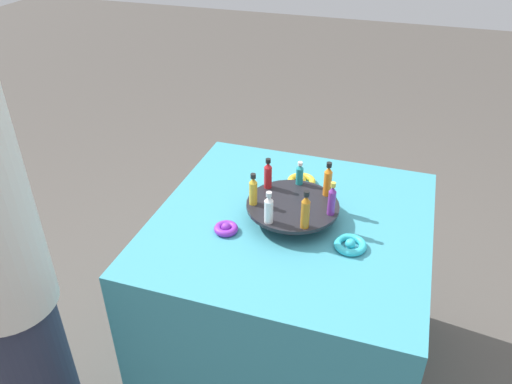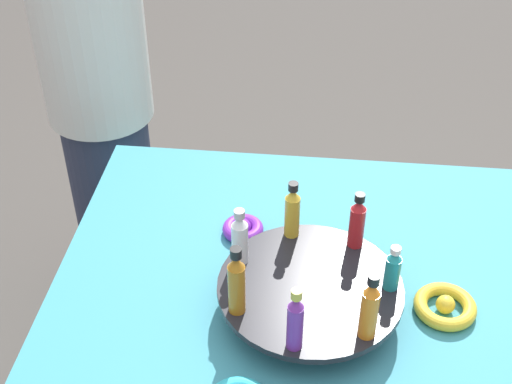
% 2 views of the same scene
% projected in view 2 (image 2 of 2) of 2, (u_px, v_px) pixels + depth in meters
% --- Properties ---
extents(display_stand, '(0.31, 0.31, 0.06)m').
position_uv_depth(display_stand, '(312.00, 294.00, 1.20)').
color(display_stand, black).
rests_on(display_stand, party_table).
extents(bottle_red, '(0.03, 0.03, 0.11)m').
position_uv_depth(bottle_red, '(359.00, 222.00, 1.24)').
color(bottle_red, '#B21E23').
rests_on(bottle_red, display_stand).
extents(bottle_gold, '(0.03, 0.03, 0.12)m').
position_uv_depth(bottle_gold, '(294.00, 211.00, 1.26)').
color(bottle_gold, gold).
rests_on(bottle_gold, display_stand).
extents(bottle_clear, '(0.03, 0.03, 0.11)m').
position_uv_depth(bottle_clear, '(242.00, 238.00, 1.21)').
color(bottle_clear, silver).
rests_on(bottle_clear, display_stand).
extents(bottle_amber, '(0.03, 0.03, 0.13)m').
position_uv_depth(bottle_amber, '(239.00, 283.00, 1.11)').
color(bottle_amber, '#AD6B19').
rests_on(bottle_amber, display_stand).
extents(bottle_purple, '(0.03, 0.03, 0.12)m').
position_uv_depth(bottle_purple, '(298.00, 321.00, 1.06)').
color(bottle_purple, '#702D93').
rests_on(bottle_purple, display_stand).
extents(bottle_orange, '(0.03, 0.03, 0.13)m').
position_uv_depth(bottle_orange, '(372.00, 309.00, 1.07)').
color(bottle_orange, orange).
rests_on(bottle_orange, display_stand).
extents(bottle_teal, '(0.03, 0.03, 0.09)m').
position_uv_depth(bottle_teal, '(395.00, 269.00, 1.16)').
color(bottle_teal, teal).
rests_on(bottle_teal, display_stand).
extents(ribbon_bow_purple, '(0.08, 0.08, 0.03)m').
position_uv_depth(ribbon_bow_purple, '(245.00, 229.00, 1.38)').
color(ribbon_bow_purple, purple).
rests_on(ribbon_bow_purple, party_table).
extents(ribbon_bow_gold, '(0.11, 0.11, 0.03)m').
position_uv_depth(ribbon_bow_gold, '(447.00, 306.00, 1.22)').
color(ribbon_bow_gold, gold).
rests_on(ribbon_bow_gold, party_table).
extents(person_figure, '(0.27, 0.27, 1.61)m').
position_uv_depth(person_figure, '(96.00, 66.00, 1.79)').
color(person_figure, '#282D42').
rests_on(person_figure, ground_plane).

